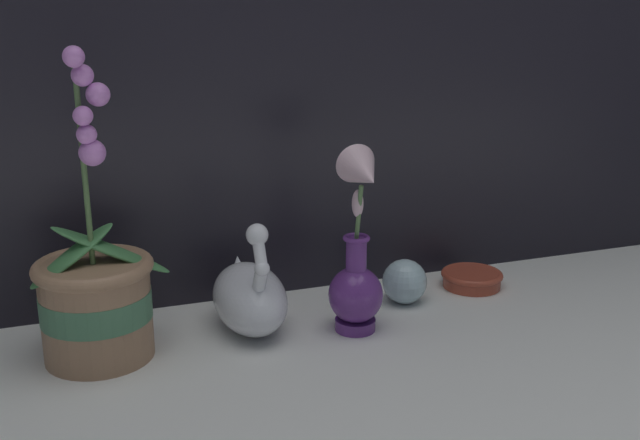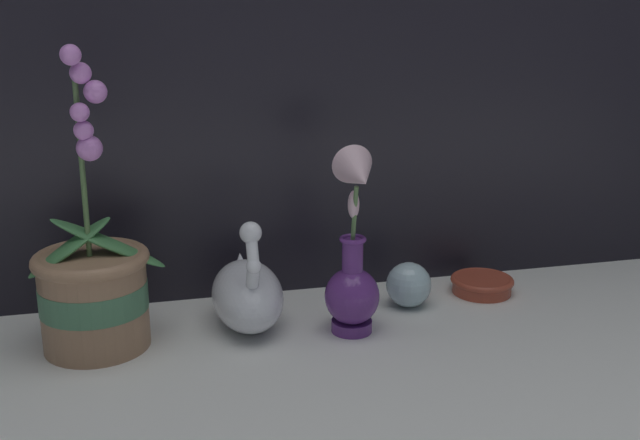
{
  "view_description": "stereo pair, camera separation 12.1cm",
  "coord_description": "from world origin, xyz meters",
  "px_view_note": "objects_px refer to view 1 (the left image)",
  "views": [
    {
      "loc": [
        -0.37,
        -0.97,
        0.51
      ],
      "look_at": [
        0.02,
        0.13,
        0.17
      ],
      "focal_mm": 42.0,
      "sensor_mm": 36.0,
      "label": 1
    },
    {
      "loc": [
        -0.25,
        -1.0,
        0.51
      ],
      "look_at": [
        0.02,
        0.13,
        0.17
      ],
      "focal_mm": 42.0,
      "sensor_mm": 36.0,
      "label": 2
    }
  ],
  "objects_px": {
    "orchid_potted_plant": "(96,297)",
    "glass_sphere": "(405,281)",
    "swan_figurine": "(249,295)",
    "amber_dish": "(472,278)",
    "blue_vase": "(358,264)"
  },
  "relations": [
    {
      "from": "orchid_potted_plant",
      "to": "glass_sphere",
      "type": "xyz_separation_m",
      "value": [
        0.52,
        0.04,
        -0.06
      ]
    },
    {
      "from": "orchid_potted_plant",
      "to": "swan_figurine",
      "type": "height_order",
      "value": "orchid_potted_plant"
    },
    {
      "from": "swan_figurine",
      "to": "amber_dish",
      "type": "relative_size",
      "value": 1.76
    },
    {
      "from": "swan_figurine",
      "to": "glass_sphere",
      "type": "distance_m",
      "value": 0.28
    },
    {
      "from": "glass_sphere",
      "to": "orchid_potted_plant",
      "type": "bearing_deg",
      "value": -176.11
    },
    {
      "from": "orchid_potted_plant",
      "to": "amber_dish",
      "type": "height_order",
      "value": "orchid_potted_plant"
    },
    {
      "from": "orchid_potted_plant",
      "to": "blue_vase",
      "type": "xyz_separation_m",
      "value": [
        0.39,
        -0.05,
        0.02
      ]
    },
    {
      "from": "blue_vase",
      "to": "amber_dish",
      "type": "relative_size",
      "value": 2.66
    },
    {
      "from": "glass_sphere",
      "to": "swan_figurine",
      "type": "bearing_deg",
      "value": -177.01
    },
    {
      "from": "orchid_potted_plant",
      "to": "glass_sphere",
      "type": "height_order",
      "value": "orchid_potted_plant"
    },
    {
      "from": "blue_vase",
      "to": "glass_sphere",
      "type": "distance_m",
      "value": 0.17
    },
    {
      "from": "swan_figurine",
      "to": "amber_dish",
      "type": "bearing_deg",
      "value": 5.44
    },
    {
      "from": "orchid_potted_plant",
      "to": "glass_sphere",
      "type": "distance_m",
      "value": 0.52
    },
    {
      "from": "orchid_potted_plant",
      "to": "swan_figurine",
      "type": "bearing_deg",
      "value": 4.99
    },
    {
      "from": "orchid_potted_plant",
      "to": "blue_vase",
      "type": "bearing_deg",
      "value": -6.96
    }
  ]
}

